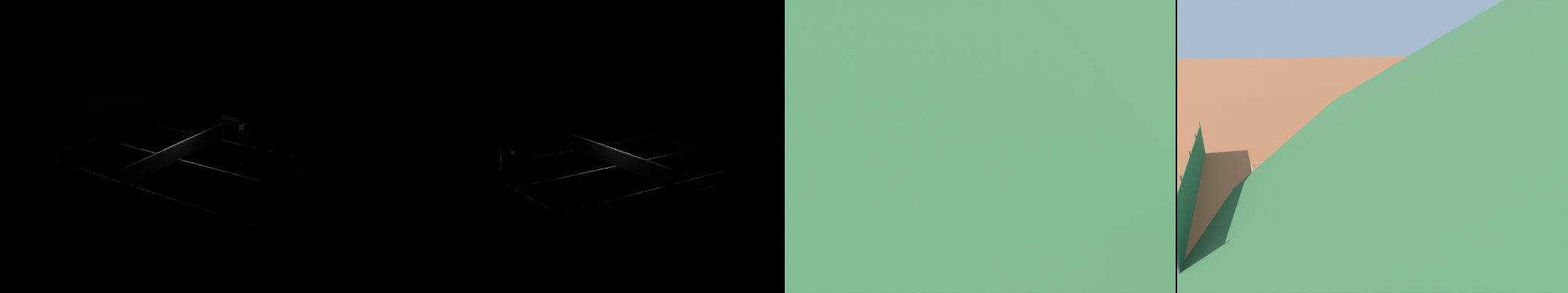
{
  "view_description": "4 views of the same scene",
  "coord_description": "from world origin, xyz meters",
  "views": [
    {
      "loc": [
        18.88,
        14.36,
        9.47
      ],
      "look_at": [
        0.35,
        1.39,
        1.16
      ],
      "focal_mm": 42.0,
      "sensor_mm": 36.0,
      "label": 1
    },
    {
      "loc": [
        -22.7,
        17.89,
        8.81
      ],
      "look_at": [
        1.78,
        0.66,
        0.84
      ],
      "focal_mm": 50.0,
      "sensor_mm": 36.0,
      "label": 2
    },
    {
      "loc": [
        -20.48,
        -12.13,
        13.46
      ],
      "look_at": [
        0.85,
        2.22,
        1.09
      ],
      "focal_mm": 42.0,
      "sensor_mm": 36.0,
      "label": 3
    },
    {
      "loc": [
        21.39,
        -12.56,
        9.07
      ],
      "look_at": [
        -1.51,
        -2.04,
        0.93
      ],
      "focal_mm": 28.0,
      "sensor_mm": 36.0,
      "label": 4
    }
  ],
  "objects": [
    {
      "name": "ball_hopper",
      "position": [
        -5.29,
        1.09,
        0.66
      ],
      "size": [
        0.36,
        0.36,
        0.89
      ],
      "color": "#B7B7BC",
      "rests_on": "ground"
    },
    {
      "name": "courtside_bench",
      "position": [
        -6.34,
        -0.55,
        0.45
      ],
      "size": [
        0.36,
        1.5,
        0.84
      ],
      "color": "#51473D",
      "rests_on": "ground"
    },
    {
      "name": "player_far_baseline",
      "position": [
        2.82,
        5.64,
        0.68
      ],
      "size": [
        0.39,
        1.01,
        1.16
      ],
      "color": "white",
      "rests_on": "ground"
    },
    {
      "name": "windscreen_fence_near",
      "position": [
        -0.0,
        -15.5,
        1.31
      ],
      "size": [
        17.28,
        0.08,
        2.9
      ],
      "color": "#236B42",
      "rests_on": "ground"
    },
    {
      "name": "tennis_net",
      "position": [
        0.0,
        0.0,
        0.5
      ],
      "size": [
        9.18,
        0.08,
        1.06
      ],
      "color": "#2D2D2D",
      "rests_on": "ground"
    },
    {
      "name": "ground_plane",
      "position": [
        0.0,
        0.0,
        0.0
      ],
      "size": [
        600.0,
        600.0,
        0.0
      ],
      "primitive_type": "plane",
      "color": "#B25B33"
    },
    {
      "name": "tennis_ball_alley_right",
      "position": [
        3.78,
        5.14,
        0.03
      ],
      "size": [
        0.07,
        0.07,
        0.07
      ],
      "primitive_type": "sphere",
      "color": "#CCE033",
      "rests_on": "ground"
    },
    {
      "name": "tennis_ball_by_net_left",
      "position": [
        -1.29,
        3.27,
        0.03
      ],
      "size": [
        0.07,
        0.07,
        0.07
      ],
      "primitive_type": "sphere",
      "color": "#CCE033",
      "rests_on": "ground"
    },
    {
      "name": "tennis_ball_by_net_right",
      "position": [
        -3.77,
        5.42,
        0.03
      ],
      "size": [
        0.07,
        0.07,
        0.07
      ],
      "primitive_type": "sphere",
      "color": "#CCE033",
      "rests_on": "ground"
    },
    {
      "name": "tennis_ball_mid_court",
      "position": [
        2.38,
        -0.32,
        0.03
      ],
      "size": [
        0.07,
        0.07,
        0.07
      ],
      "primitive_type": "sphere",
      "color": "#CCE033",
      "rests_on": "ground"
    },
    {
      "name": "tennis_ball_alley_left",
      "position": [
        -2.11,
        6.74,
        0.03
      ],
      "size": [
        0.07,
        0.07,
        0.07
      ],
      "primitive_type": "sphere",
      "color": "#CCE033",
      "rests_on": "ground"
    },
    {
      "name": "player_near_service",
      "position": [
        0.74,
        9.93,
        0.68
      ],
      "size": [
        0.38,
        1.01,
        1.15
      ],
      "color": "black",
      "rests_on": "ground"
    },
    {
      "name": "tennis_ball_service_box",
      "position": [
        4.25,
        -6.96,
        0.03
      ],
      "size": [
        0.07,
        0.07,
        0.07
      ],
      "primitive_type": "sphere",
      "color": "#CCE033",
      "rests_on": "ground"
    },
    {
      "name": "court_line_markings",
      "position": [
        0.0,
        0.0,
        0.0
      ],
      "size": [
        8.25,
        23.85,
        0.01
      ],
      "color": "white",
      "rests_on": "ground"
    },
    {
      "name": "tennis_ball_near_corner",
      "position": [
        -3.27,
        -2.12,
        0.03
      ],
      "size": [
        0.07,
        0.07,
        0.07
      ],
      "primitive_type": "sphere",
      "color": "#CCE033",
      "rests_on": "ground"
    }
  ]
}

